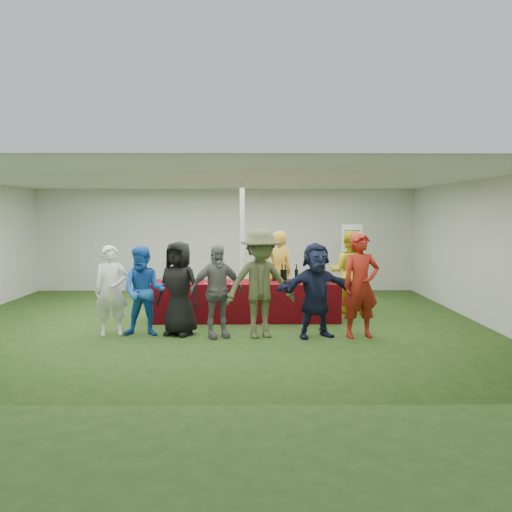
{
  "coord_description": "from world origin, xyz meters",
  "views": [
    {
      "loc": [
        0.7,
        -9.24,
        2.09
      ],
      "look_at": [
        0.78,
        0.31,
        1.25
      ],
      "focal_mm": 35.0,
      "sensor_mm": 36.0,
      "label": 1
    }
  ],
  "objects_px": {
    "dump_bucket": "(327,279)",
    "customer_3": "(217,291)",
    "customer_2": "(179,288)",
    "customer_5": "(316,290)",
    "staff_back": "(349,272)",
    "customer_0": "(111,290)",
    "serving_table": "(246,301)",
    "staff_pourer": "(278,273)",
    "customer_1": "(144,291)",
    "customer_6": "(361,285)",
    "customer_4": "(261,283)",
    "wine_list_sign": "(352,245)"
  },
  "relations": [
    {
      "from": "customer_3",
      "to": "customer_4",
      "type": "distance_m",
      "value": 0.74
    },
    {
      "from": "wine_list_sign",
      "to": "customer_1",
      "type": "distance_m",
      "value": 5.55
    },
    {
      "from": "staff_back",
      "to": "customer_3",
      "type": "height_order",
      "value": "staff_back"
    },
    {
      "from": "staff_back",
      "to": "customer_0",
      "type": "bearing_deg",
      "value": 41.88
    },
    {
      "from": "staff_back",
      "to": "customer_6",
      "type": "bearing_deg",
      "value": 103.23
    },
    {
      "from": "staff_back",
      "to": "customer_2",
      "type": "xyz_separation_m",
      "value": [
        -3.27,
        -1.84,
        -0.05
      ]
    },
    {
      "from": "wine_list_sign",
      "to": "customer_5",
      "type": "height_order",
      "value": "wine_list_sign"
    },
    {
      "from": "dump_bucket",
      "to": "customer_5",
      "type": "height_order",
      "value": "customer_5"
    },
    {
      "from": "customer_2",
      "to": "customer_4",
      "type": "distance_m",
      "value": 1.41
    },
    {
      "from": "customer_6",
      "to": "customer_5",
      "type": "bearing_deg",
      "value": 167.68
    },
    {
      "from": "customer_4",
      "to": "wine_list_sign",
      "type": "bearing_deg",
      "value": 44.78
    },
    {
      "from": "customer_1",
      "to": "customer_4",
      "type": "height_order",
      "value": "customer_4"
    },
    {
      "from": "customer_0",
      "to": "customer_1",
      "type": "xyz_separation_m",
      "value": [
        0.57,
        -0.07,
        -0.01
      ]
    },
    {
      "from": "serving_table",
      "to": "customer_0",
      "type": "bearing_deg",
      "value": -153.08
    },
    {
      "from": "dump_bucket",
      "to": "staff_pourer",
      "type": "height_order",
      "value": "staff_pourer"
    },
    {
      "from": "customer_4",
      "to": "customer_6",
      "type": "relative_size",
      "value": 1.04
    },
    {
      "from": "staff_back",
      "to": "customer_2",
      "type": "bearing_deg",
      "value": 48.56
    },
    {
      "from": "customer_2",
      "to": "staff_pourer",
      "type": "bearing_deg",
      "value": 64.13
    },
    {
      "from": "dump_bucket",
      "to": "customer_0",
      "type": "distance_m",
      "value": 3.92
    },
    {
      "from": "staff_pourer",
      "to": "customer_1",
      "type": "distance_m",
      "value": 2.92
    },
    {
      "from": "customer_3",
      "to": "customer_5",
      "type": "relative_size",
      "value": 0.98
    },
    {
      "from": "staff_back",
      "to": "customer_0",
      "type": "relative_size",
      "value": 1.11
    },
    {
      "from": "customer_2",
      "to": "customer_5",
      "type": "height_order",
      "value": "customer_2"
    },
    {
      "from": "staff_pourer",
      "to": "customer_2",
      "type": "relative_size",
      "value": 1.07
    },
    {
      "from": "staff_pourer",
      "to": "customer_5",
      "type": "relative_size",
      "value": 1.08
    },
    {
      "from": "serving_table",
      "to": "staff_back",
      "type": "bearing_deg",
      "value": 17.98
    },
    {
      "from": "customer_3",
      "to": "customer_6",
      "type": "relative_size",
      "value": 0.89
    },
    {
      "from": "serving_table",
      "to": "customer_0",
      "type": "distance_m",
      "value": 2.58
    },
    {
      "from": "staff_pourer",
      "to": "customer_6",
      "type": "relative_size",
      "value": 0.98
    },
    {
      "from": "serving_table",
      "to": "customer_1",
      "type": "xyz_separation_m",
      "value": [
        -1.7,
        -1.22,
        0.39
      ]
    },
    {
      "from": "dump_bucket",
      "to": "staff_back",
      "type": "height_order",
      "value": "staff_back"
    },
    {
      "from": "serving_table",
      "to": "customer_5",
      "type": "xyz_separation_m",
      "value": [
        1.19,
        -1.33,
        0.42
      ]
    },
    {
      "from": "staff_back",
      "to": "customer_4",
      "type": "height_order",
      "value": "customer_4"
    },
    {
      "from": "staff_back",
      "to": "customer_4",
      "type": "bearing_deg",
      "value": 66.45
    },
    {
      "from": "dump_bucket",
      "to": "customer_3",
      "type": "bearing_deg",
      "value": -150.96
    },
    {
      "from": "customer_1",
      "to": "wine_list_sign",
      "type": "bearing_deg",
      "value": 41.2
    },
    {
      "from": "customer_4",
      "to": "customer_5",
      "type": "bearing_deg",
      "value": -13.19
    },
    {
      "from": "customer_0",
      "to": "customer_2",
      "type": "relative_size",
      "value": 0.96
    },
    {
      "from": "staff_back",
      "to": "customer_4",
      "type": "distance_m",
      "value": 2.77
    },
    {
      "from": "customer_1",
      "to": "customer_6",
      "type": "xyz_separation_m",
      "value": [
        3.63,
        -0.13,
        0.11
      ]
    },
    {
      "from": "wine_list_sign",
      "to": "customer_0",
      "type": "xyz_separation_m",
      "value": [
        -4.79,
        -3.49,
        -0.55
      ]
    },
    {
      "from": "customer_1",
      "to": "customer_3",
      "type": "bearing_deg",
      "value": -4.21
    },
    {
      "from": "serving_table",
      "to": "customer_5",
      "type": "bearing_deg",
      "value": -48.18
    },
    {
      "from": "customer_1",
      "to": "customer_2",
      "type": "distance_m",
      "value": 0.58
    },
    {
      "from": "serving_table",
      "to": "customer_6",
      "type": "bearing_deg",
      "value": -35.01
    },
    {
      "from": "customer_3",
      "to": "serving_table",
      "type": "bearing_deg",
      "value": 48.86
    },
    {
      "from": "customer_4",
      "to": "customer_5",
      "type": "relative_size",
      "value": 1.14
    },
    {
      "from": "customer_3",
      "to": "customer_6",
      "type": "distance_m",
      "value": 2.4
    },
    {
      "from": "customer_0",
      "to": "customer_6",
      "type": "bearing_deg",
      "value": -17.67
    },
    {
      "from": "wine_list_sign",
      "to": "customer_4",
      "type": "xyz_separation_m",
      "value": [
        -2.25,
        -3.68,
        -0.41
      ]
    }
  ]
}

